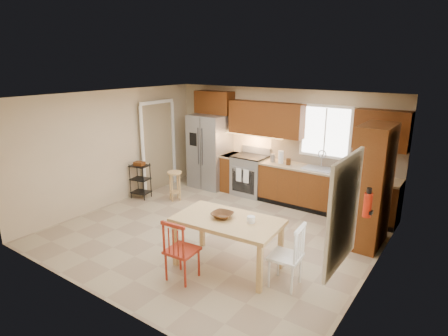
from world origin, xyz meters
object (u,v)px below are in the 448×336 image
bar_stool (175,186)px  table_bowl (222,218)px  chair_red (182,249)px  utility_cart (140,181)px  table_jar (251,221)px  dining_table (228,243)px  fire_extinguisher (368,205)px  refrigerator (210,151)px  chair_white (286,255)px  pantry (372,186)px  range_stove (250,176)px  soap_bottle (335,168)px

bar_stool → table_bowl: bearing=-44.2°
chair_red → bar_stool: chair_red is taller
table_bowl → utility_cart: size_ratio=0.40×
table_jar → utility_cart: table_jar is taller
utility_cart → dining_table: bearing=-32.6°
fire_extinguisher → table_bowl: size_ratio=1.11×
refrigerator → chair_white: refrigerator is taller
fire_extinguisher → table_bowl: (-1.85, -0.98, -0.31)m
fire_extinguisher → chair_white: size_ratio=0.38×
chair_red → table_bowl: size_ratio=2.90×
fire_extinguisher → bar_stool: fire_extinguisher is taller
table_jar → utility_cart: 3.95m
table_jar → pantry: bearing=58.2°
chair_red → table_jar: chair_red is taller
range_stove → bar_stool: range_stove is taller
refrigerator → chair_red: refrigerator is taller
pantry → utility_cart: (-4.93, -0.69, -0.64)m
soap_bottle → dining_table: 3.06m
soap_bottle → bar_stool: (-3.23, -1.24, -0.66)m
dining_table → table_bowl: 0.41m
pantry → chair_red: 3.34m
range_stove → refrigerator: bearing=-177.0°
chair_white → utility_cart: chair_white is taller
chair_white → table_bowl: bearing=88.3°
chair_white → table_bowl: (-1.05, -0.05, 0.32)m
chair_red → bar_stool: size_ratio=1.39×
soap_bottle → pantry: size_ratio=0.09×
soap_bottle → table_jar: (-0.25, -2.83, -0.18)m
refrigerator → utility_cart: refrigerator is taller
table_bowl → bar_stool: table_bowl is taller
pantry → chair_white: size_ratio=2.23×
dining_table → table_bowl: (-0.10, 0.00, 0.40)m
dining_table → utility_cart: bearing=153.8°
dining_table → chair_white: (0.95, 0.05, 0.08)m
bar_stool → chair_red: bearing=-56.2°
soap_bottle → utility_cart: (-3.98, -1.59, -0.59)m
range_stove → fire_extinguisher: (3.18, -2.04, 0.64)m
soap_bottle → refrigerator: bearing=179.5°
range_stove → pantry: bearing=-18.3°
table_jar → dining_table: bearing=-164.1°
pantry → bar_stool: bearing=-175.3°
table_jar → fire_extinguisher: bearing=32.3°
soap_bottle → chair_white: size_ratio=0.20×
chair_red → table_bowl: 0.77m
table_bowl → pantry: bearing=50.9°
pantry → table_bowl: (-1.65, -2.03, -0.26)m
pantry → dining_table: size_ratio=1.31×
soap_bottle → dining_table: size_ratio=0.12×
chair_red → table_jar: (0.70, 0.75, 0.35)m
range_stove → utility_cart: range_stove is taller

